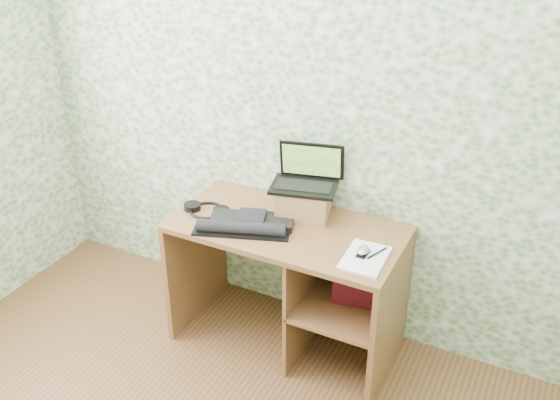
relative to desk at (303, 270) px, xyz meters
The scene contains 10 objects.
wall_back 0.87m from the desk, 105.57° to the left, with size 3.50×3.50×0.00m, color silver.
desk is the anchor object (origin of this frame).
riser 0.37m from the desk, 114.73° to the left, with size 0.27×0.22×0.16m, color #9A6845.
laptop 0.51m from the desk, 109.30° to the left, with size 0.38×0.31×0.23m.
keyboard 0.41m from the desk, 151.96° to the right, with size 0.50×0.39×0.07m.
headphones 0.61m from the desk, behind, with size 0.26×0.21×0.03m.
notepad 0.49m from the desk, 19.60° to the right, with size 0.19×0.27×0.01m, color white.
mouse 0.48m from the desk, 17.94° to the right, with size 0.05×0.09×0.03m, color #B8B8BA.
pen 0.52m from the desk, 11.12° to the right, with size 0.01×0.01×0.14m, color black.
red_box 0.31m from the desk, ahead, with size 0.22×0.07×0.27m, color maroon.
Camera 1 is at (1.19, -1.04, 2.41)m, focal length 40.00 mm.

